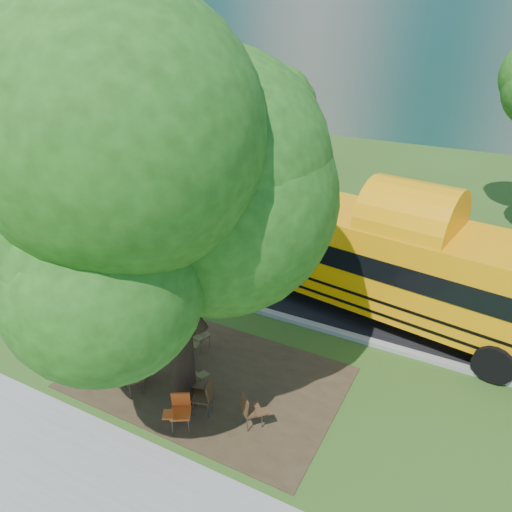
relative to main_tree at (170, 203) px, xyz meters
The scene contains 28 objects.
ground 5.59m from the main_tree, 123.35° to the left, with size 160.00×160.00×0.00m, color #2E4E18.
sidewalk 6.42m from the main_tree, 105.40° to the right, with size 60.00×4.00×0.04m, color gray.
dirt_patch 5.38m from the main_tree, 88.29° to the left, with size 7.00×4.50×0.03m, color #382819.
asphalt_road 10.03m from the main_tree, 96.53° to the left, with size 80.00×8.00×0.04m, color black.
kerb_near 6.95m from the main_tree, 102.24° to the left, with size 80.00×0.25×0.14m, color gray.
kerb_far 13.65m from the main_tree, 94.41° to the left, with size 80.00×0.25×0.14m, color gray.
bg_tree_0 19.45m from the main_tree, 131.86° to the left, with size 5.20×5.20×7.18m.
bg_tree_1 26.67m from the main_tree, 141.85° to the left, with size 6.00×6.00×8.40m.
bg_tree_2 18.50m from the main_tree, 108.86° to the left, with size 4.80×4.80×6.62m.
main_tree is the anchor object (origin of this frame).
school_bus 7.99m from the main_tree, 59.28° to the left, with size 13.54×4.76×3.25m.
chair_0 5.52m from the main_tree, behind, with size 0.59×0.58×0.88m.
chair_1 5.12m from the main_tree, behind, with size 0.55×0.48×0.82m.
chair_2 4.97m from the main_tree, behind, with size 0.56×0.68×0.84m.
chair_3 4.94m from the main_tree, 166.92° to the right, with size 0.75×0.59×0.87m.
chair_4 4.76m from the main_tree, 93.28° to the left, with size 0.68×0.53×0.89m.
chair_5 4.80m from the main_tree, 62.55° to the right, with size 0.64×0.78×0.95m.
chair_6 4.76m from the main_tree, ahead, with size 0.70×0.65×0.95m.
chair_7 5.09m from the main_tree, ahead, with size 0.78×0.62×0.91m.
chair_8 5.63m from the main_tree, 150.45° to the left, with size 0.58×0.74×0.89m.
chair_9 5.58m from the main_tree, 149.19° to the left, with size 0.73×0.58×0.85m.
chair_10 5.24m from the main_tree, 114.21° to the left, with size 0.51×0.64×0.86m.
chair_11 4.93m from the main_tree, 125.87° to the left, with size 0.62×0.67×0.91m.
black_car 8.63m from the main_tree, 130.61° to the left, with size 1.66×4.12×1.40m, color black.
bg_car_silver 21.43m from the main_tree, 144.05° to the left, with size 1.26×3.60×1.19m, color gray.
bg_car_red 14.66m from the main_tree, 131.31° to the left, with size 2.32×5.03×1.40m, color maroon.
pedestrian_a 22.26m from the main_tree, 137.06° to the left, with size 0.68×0.45×1.87m, color #38457F.
pedestrian_b 24.56m from the main_tree, 147.33° to the left, with size 0.83×0.65×1.71m, color #80674D.
Camera 1 is at (7.02, -9.19, 8.89)m, focal length 35.00 mm.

